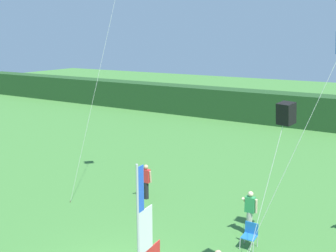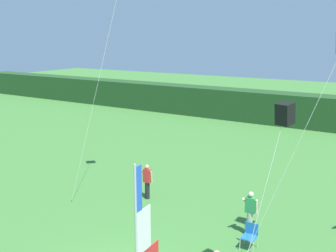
{
  "view_description": "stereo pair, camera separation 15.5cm",
  "coord_description": "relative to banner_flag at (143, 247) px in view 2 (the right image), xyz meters",
  "views": [
    {
      "loc": [
        6.58,
        -7.77,
        7.36
      ],
      "look_at": [
        0.03,
        3.29,
        4.35
      ],
      "focal_mm": 41.08,
      "sensor_mm": 36.0,
      "label": 1
    },
    {
      "loc": [
        6.71,
        -7.69,
        7.36
      ],
      "look_at": [
        0.03,
        3.29,
        4.35
      ],
      "focal_mm": 41.08,
      "sensor_mm": 36.0,
      "label": 2
    }
  ],
  "objects": [
    {
      "name": "distant_treeline",
      "position": [
        -1.57,
        25.4,
        -0.78
      ],
      "size": [
        80.0,
        2.4,
        2.69
      ],
      "primitive_type": "cube",
      "color": "#1E421E",
      "rests_on": "ground"
    },
    {
      "name": "kite_black_box_1",
      "position": [
        2.71,
        2.48,
        3.29
      ],
      "size": [
        0.9,
        2.01,
        5.74
      ],
      "color": "brown",
      "rests_on": "ground"
    },
    {
      "name": "folding_chair",
      "position": [
        1.19,
        4.88,
        -1.61
      ],
      "size": [
        0.51,
        0.51,
        0.89
      ],
      "color": "#BCBCC1",
      "rests_on": "ground"
    },
    {
      "name": "person_near_banner",
      "position": [
        0.88,
        5.69,
        -1.18
      ],
      "size": [
        0.55,
        0.48,
        1.76
      ],
      "color": "#B7B2A3",
      "rests_on": "ground"
    },
    {
      "name": "banner_flag",
      "position": [
        0.0,
        0.0,
        0.0
      ],
      "size": [
        0.06,
        1.03,
        4.43
      ],
      "color": "#B7B7BC",
      "rests_on": "ground"
    },
    {
      "name": "person_mid_field",
      "position": [
        -4.33,
        6.49,
        -1.24
      ],
      "size": [
        0.55,
        0.48,
        1.66
      ],
      "color": "black",
      "rests_on": "ground"
    }
  ]
}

